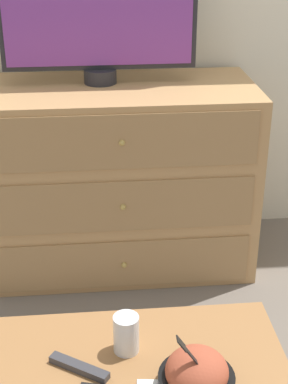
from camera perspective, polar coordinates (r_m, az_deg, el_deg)
ground_plane at (r=3.04m, az=-0.18°, el=-3.19°), size 12.00×12.00×0.00m
dresser at (r=2.58m, az=-2.42°, el=1.36°), size 1.15×0.55×0.82m
tv at (r=2.43m, az=-4.48°, el=17.21°), size 0.79×0.14×0.56m
takeout_bowl at (r=1.41m, az=5.13°, el=-17.27°), size 0.18×0.18×0.17m
drink_cup at (r=1.50m, az=-1.73°, el=-13.77°), size 0.06×0.06×0.10m
remote_control at (r=1.48m, az=-6.31°, el=-16.54°), size 0.15×0.11×0.02m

